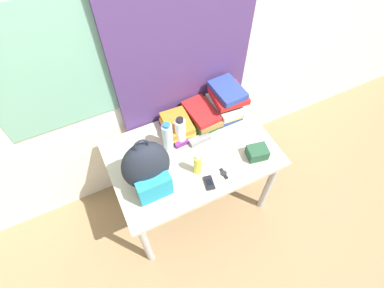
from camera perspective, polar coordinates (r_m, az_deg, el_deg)
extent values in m
plane|color=#8C704C|center=(2.49, 3.79, -17.03)|extent=(12.00, 12.00, 0.00)
cube|color=silver|center=(1.88, -6.25, 18.07)|extent=(6.00, 0.05, 2.50)
cube|color=#75B299|center=(1.76, -19.66, 14.27)|extent=(1.10, 0.01, 0.80)
cube|color=#4C336B|center=(1.88, -1.53, 18.35)|extent=(0.93, 0.04, 2.50)
cube|color=#B7B299|center=(2.00, 0.00, -1.91)|extent=(1.09, 0.72, 0.03)
cylinder|color=#B2B2B7|center=(2.14, -8.76, -18.26)|extent=(0.05, 0.05, 0.67)
cylinder|color=#B2B2B7|center=(2.35, 14.31, -7.77)|extent=(0.05, 0.05, 0.67)
cylinder|color=#B2B2B7|center=(2.40, -13.92, -5.39)|extent=(0.05, 0.05, 0.67)
cylinder|color=#B2B2B7|center=(2.60, 6.85, 2.79)|extent=(0.05, 0.05, 0.67)
ellipsoid|color=#1E232D|center=(1.73, -8.75, -4.14)|extent=(0.29, 0.19, 0.38)
cube|color=teal|center=(1.74, -7.07, -8.40)|extent=(0.20, 0.07, 0.17)
torus|color=#1E232D|center=(1.56, -9.69, -0.20)|extent=(0.08, 0.01, 0.08)
cube|color=#6B2370|center=(2.09, -2.89, 2.70)|extent=(0.17, 0.28, 0.04)
cube|color=yellow|center=(2.06, -2.78, 3.32)|extent=(0.20, 0.23, 0.03)
cube|color=orange|center=(2.03, -2.84, 4.06)|extent=(0.19, 0.24, 0.04)
cube|color=#1E5623|center=(2.13, 2.26, 4.70)|extent=(0.23, 0.24, 0.05)
cube|color=olive|center=(2.10, 2.17, 5.61)|extent=(0.17, 0.28, 0.04)
cube|color=red|center=(2.08, 1.74, 6.26)|extent=(0.19, 0.28, 0.03)
cube|color=navy|center=(2.20, 6.14, 6.16)|extent=(0.19, 0.23, 0.05)
cube|color=yellow|center=(2.18, 6.11, 7.04)|extent=(0.18, 0.28, 0.03)
cube|color=silver|center=(2.14, 6.33, 7.53)|extent=(0.18, 0.28, 0.04)
cube|color=black|center=(2.12, 6.31, 8.53)|extent=(0.17, 0.22, 0.04)
cube|color=red|center=(2.09, 7.00, 9.16)|extent=(0.24, 0.24, 0.04)
cube|color=navy|center=(2.06, 6.79, 10.18)|extent=(0.19, 0.26, 0.04)
cylinder|color=silver|center=(1.94, -4.67, 1.40)|extent=(0.07, 0.07, 0.21)
cylinder|color=#286BB7|center=(1.85, -4.91, 3.58)|extent=(0.04, 0.04, 0.02)
cylinder|color=white|center=(1.96, -2.22, 2.36)|extent=(0.07, 0.07, 0.21)
cylinder|color=black|center=(1.87, -2.33, 4.56)|extent=(0.05, 0.05, 0.02)
cylinder|color=yellow|center=(1.85, 1.07, -4.00)|extent=(0.05, 0.05, 0.15)
cylinder|color=white|center=(1.78, 1.11, -2.51)|extent=(0.03, 0.03, 0.02)
cube|color=black|center=(1.87, 3.29, -7.41)|extent=(0.07, 0.10, 0.02)
cube|color=black|center=(1.86, 3.30, -7.28)|extent=(0.04, 0.05, 0.00)
cube|color=gray|center=(2.03, 1.44, 0.88)|extent=(0.15, 0.06, 0.04)
cube|color=#234C33|center=(1.99, 12.32, -1.59)|extent=(0.15, 0.13, 0.08)
cube|color=black|center=(1.92, 6.06, -5.64)|extent=(0.02, 0.08, 0.00)
cylinder|color=#232328|center=(1.91, 6.08, -5.58)|extent=(0.04, 0.04, 0.01)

